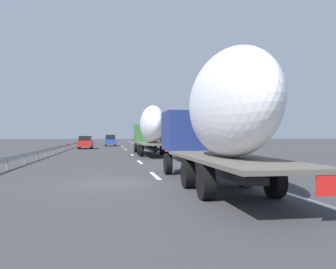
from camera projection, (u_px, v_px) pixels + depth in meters
name	position (u px, v px, depth m)	size (l,w,h in m)	color
ground_plane	(112.00, 148.00, 54.04)	(260.00, 260.00, 0.00)	#38383A
lane_stripe_0	(155.00, 176.00, 16.84)	(3.20, 0.20, 0.01)	white
lane_stripe_1	(140.00, 162.00, 25.36)	(3.20, 0.20, 0.01)	white
lane_stripe_2	(132.00, 155.00, 34.60)	(3.20, 0.20, 0.01)	white
lane_stripe_3	(126.00, 149.00, 47.85)	(3.20, 0.20, 0.01)	white
lane_stripe_4	(123.00, 147.00, 57.05)	(3.20, 0.20, 0.01)	white
lane_stripe_5	(122.00, 146.00, 63.32)	(3.20, 0.20, 0.01)	white
edge_line_right	(145.00, 147.00, 59.87)	(110.00, 0.20, 0.01)	white
truck_lead	(151.00, 128.00, 34.19)	(14.18, 2.55, 4.69)	#387038
truck_trailing	(219.00, 115.00, 12.89)	(12.71, 2.55, 4.77)	navy
car_silver_hatch	(111.00, 139.00, 94.13)	(4.36, 1.83, 1.88)	#ADB2B7
car_blue_sedan	(110.00, 140.00, 63.00)	(4.36, 1.89, 1.99)	#28479E
car_red_compact	(86.00, 142.00, 50.28)	(4.78, 1.91, 1.81)	red
road_sign	(154.00, 134.00, 57.11)	(0.10, 0.90, 3.11)	gray
tree_0	(198.00, 114.00, 42.12)	(3.75, 3.75, 7.09)	#472D19
tree_1	(161.00, 126.00, 80.83)	(2.81, 2.81, 6.01)	#472D19
tree_2	(157.00, 128.00, 98.65)	(2.77, 2.77, 6.23)	#472D19
tree_3	(157.00, 127.00, 100.25)	(2.54, 2.54, 6.82)	#472D19
tree_4	(150.00, 127.00, 91.32)	(3.22, 3.22, 6.20)	#472D19
tree_5	(164.00, 127.00, 89.34)	(2.49, 2.49, 6.97)	#472D19
guardrail_median	(74.00, 144.00, 56.03)	(94.00, 0.10, 0.76)	#9EA0A5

